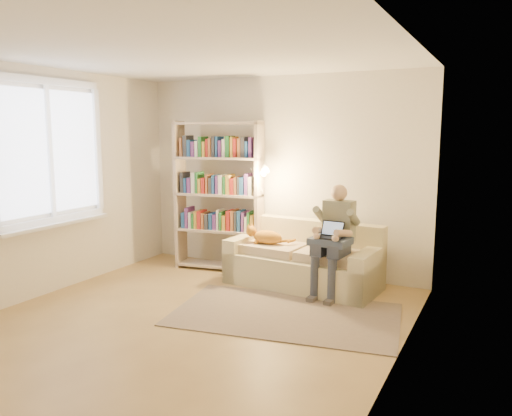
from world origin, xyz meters
The scene contains 13 objects.
floor centered at (0.00, 0.00, 0.00)m, with size 4.50×4.50×0.00m, color #9A7B46.
ceiling centered at (0.00, 0.00, 2.60)m, with size 4.00×4.50×0.02m, color white.
wall_left centered at (-2.00, 0.00, 1.30)m, with size 0.02×4.50×2.60m, color silver.
wall_right centered at (2.00, 0.00, 1.30)m, with size 0.02×4.50×2.60m, color silver.
wall_back centered at (0.00, 2.25, 1.30)m, with size 4.00×0.02×2.60m, color silver.
window centered at (-1.95, 0.20, 1.38)m, with size 0.12×1.52×1.69m.
sofa centered at (0.56, 1.74, 0.28)m, with size 1.89×0.96×0.78m.
person centered at (1.00, 1.56, 0.72)m, with size 0.38×0.58×1.28m.
cat centered at (0.11, 1.66, 0.59)m, with size 0.58×0.23×0.21m.
blanket centered at (0.93, 1.45, 0.66)m, with size 0.43×0.35×0.08m, color #2C384E.
laptop centered at (0.93, 1.46, 0.75)m, with size 0.28×0.26×0.22m.
bookshelf centered at (-0.75, 1.90, 1.12)m, with size 1.37×0.49×2.02m.
rug centered at (0.77, 0.71, 0.01)m, with size 2.29×1.36×0.01m, color gray.
Camera 1 is at (2.74, -3.83, 1.88)m, focal length 35.00 mm.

